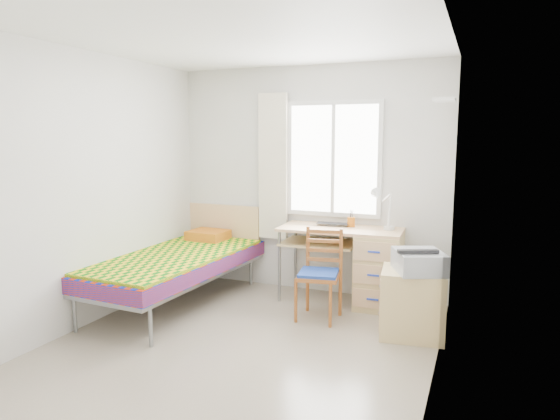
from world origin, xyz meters
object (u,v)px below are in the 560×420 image
at_px(bed, 178,261).
at_px(printer, 419,261).
at_px(chair, 321,268).
at_px(cabinet, 412,303).
at_px(desk, 372,265).

relative_size(bed, printer, 3.94).
distance_m(chair, cabinet, 0.94).
distance_m(chair, printer, 0.99).
bearing_deg(printer, chair, 147.18).
xyz_separation_m(bed, printer, (2.52, 0.00, 0.25)).
relative_size(bed, cabinet, 3.64).
bearing_deg(cabinet, desk, 119.47).
bearing_deg(bed, cabinet, 3.96).
xyz_separation_m(cabinet, printer, (0.05, -0.04, 0.40)).
relative_size(cabinet, printer, 1.08).
bearing_deg(printer, desk, 104.47).
distance_m(bed, cabinet, 2.48).
height_order(chair, cabinet, chair).
relative_size(desk, cabinet, 2.15).
distance_m(desk, cabinet, 0.87).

